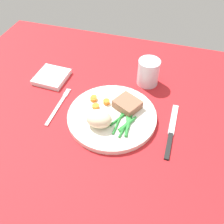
# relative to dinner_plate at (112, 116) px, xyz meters

# --- Properties ---
(dining_table) EXTENTS (1.20, 0.90, 0.02)m
(dining_table) POSITION_rel_dinner_plate_xyz_m (0.01, 0.01, -0.02)
(dining_table) COLOR red
(dining_table) RESTS_ON ground
(dinner_plate) EXTENTS (0.26, 0.26, 0.02)m
(dinner_plate) POSITION_rel_dinner_plate_xyz_m (0.00, 0.00, 0.00)
(dinner_plate) COLOR white
(dinner_plate) RESTS_ON dining_table
(meat_portion) EXTENTS (0.09, 0.09, 0.03)m
(meat_portion) POSITION_rel_dinner_plate_xyz_m (0.04, 0.04, 0.02)
(meat_portion) COLOR #936047
(meat_portion) RESTS_ON dinner_plate
(mashed_potatoes) EXTENTS (0.07, 0.06, 0.05)m
(mashed_potatoes) POSITION_rel_dinner_plate_xyz_m (-0.02, -0.05, 0.03)
(mashed_potatoes) COLOR beige
(mashed_potatoes) RESTS_ON dinner_plate
(carrot_slices) EXTENTS (0.06, 0.05, 0.01)m
(carrot_slices) POSITION_rel_dinner_plate_xyz_m (-0.05, 0.04, 0.01)
(carrot_slices) COLOR orange
(carrot_slices) RESTS_ON dinner_plate
(green_beans) EXTENTS (0.07, 0.11, 0.01)m
(green_beans) POSITION_rel_dinner_plate_xyz_m (0.05, -0.02, 0.01)
(green_beans) COLOR #2D8C38
(green_beans) RESTS_ON dinner_plate
(fork) EXTENTS (0.01, 0.17, 0.00)m
(fork) POSITION_rel_dinner_plate_xyz_m (-0.17, -0.00, -0.01)
(fork) COLOR silver
(fork) RESTS_ON dining_table
(knife) EXTENTS (0.02, 0.21, 0.01)m
(knife) POSITION_rel_dinner_plate_xyz_m (0.18, -0.00, -0.01)
(knife) COLOR black
(knife) RESTS_ON dining_table
(water_glass) EXTENTS (0.07, 0.07, 0.09)m
(water_glass) POSITION_rel_dinner_plate_xyz_m (0.07, 0.19, 0.03)
(water_glass) COLOR silver
(water_glass) RESTS_ON dining_table
(napkin) EXTENTS (0.11, 0.11, 0.02)m
(napkin) POSITION_rel_dinner_plate_xyz_m (-0.25, 0.12, 0.00)
(napkin) COLOR white
(napkin) RESTS_ON dining_table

